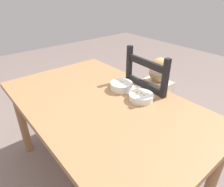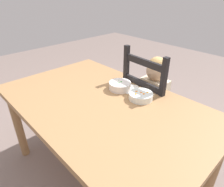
# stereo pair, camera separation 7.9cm
# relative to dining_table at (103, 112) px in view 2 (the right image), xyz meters

# --- Properties ---
(ground_plane) EXTENTS (8.00, 8.00, 0.00)m
(ground_plane) POSITION_rel_dining_table_xyz_m (0.00, 0.00, -0.64)
(ground_plane) COLOR slate
(dining_table) EXTENTS (1.54, 0.95, 0.73)m
(dining_table) POSITION_rel_dining_table_xyz_m (0.00, 0.00, 0.00)
(dining_table) COLOR #9E7349
(dining_table) RESTS_ON ground
(dining_chair) EXTENTS (0.45, 0.45, 1.02)m
(dining_chair) POSITION_rel_dining_table_xyz_m (0.05, 0.52, -0.18)
(dining_chair) COLOR black
(dining_chair) RESTS_ON ground
(child_figure) EXTENTS (0.32, 0.31, 0.94)m
(child_figure) POSITION_rel_dining_table_xyz_m (0.05, 0.52, -0.02)
(child_figure) COLOR beige
(child_figure) RESTS_ON ground
(bowl_of_peas) EXTENTS (0.17, 0.17, 0.06)m
(bowl_of_peas) POSITION_rel_dining_table_xyz_m (-0.05, 0.22, 0.12)
(bowl_of_peas) COLOR white
(bowl_of_peas) RESTS_ON dining_table
(bowl_of_carrots) EXTENTS (0.17, 0.17, 0.05)m
(bowl_of_carrots) POSITION_rel_dining_table_xyz_m (0.16, 0.22, 0.11)
(bowl_of_carrots) COLOR white
(bowl_of_carrots) RESTS_ON dining_table
(spoon) EXTENTS (0.14, 0.06, 0.01)m
(spoon) POSITION_rel_dining_table_xyz_m (0.10, 0.22, 0.09)
(spoon) COLOR silver
(spoon) RESTS_ON dining_table
(paper_napkin) EXTENTS (0.22, 0.21, 0.00)m
(paper_napkin) POSITION_rel_dining_table_xyz_m (-0.04, 0.26, 0.09)
(paper_napkin) COLOR white
(paper_napkin) RESTS_ON dining_table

